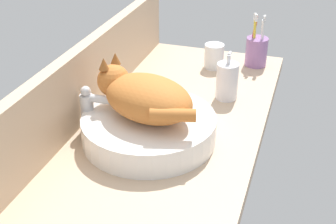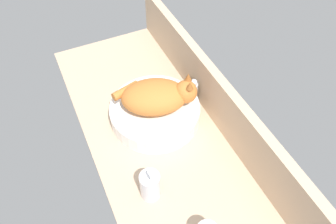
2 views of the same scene
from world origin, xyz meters
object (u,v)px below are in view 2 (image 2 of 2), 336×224
at_px(cat, 158,96).
at_px(faucet, 191,92).
at_px(sink_basin, 155,112).
at_px(soap_dispenser, 150,186).

xyz_separation_m(cat, faucet, (-0.01, 0.15, -0.05)).
height_order(sink_basin, faucet, faucet).
height_order(sink_basin, soap_dispenser, soap_dispenser).
height_order(faucet, soap_dispenser, soap_dispenser).
relative_size(faucet, soap_dispenser, 0.92).
relative_size(cat, soap_dispenser, 2.05).
height_order(cat, faucet, cat).
xyz_separation_m(cat, soap_dispenser, (0.30, -0.16, -0.07)).
bearing_deg(faucet, cat, -85.55).
bearing_deg(sink_basin, faucet, 92.76).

